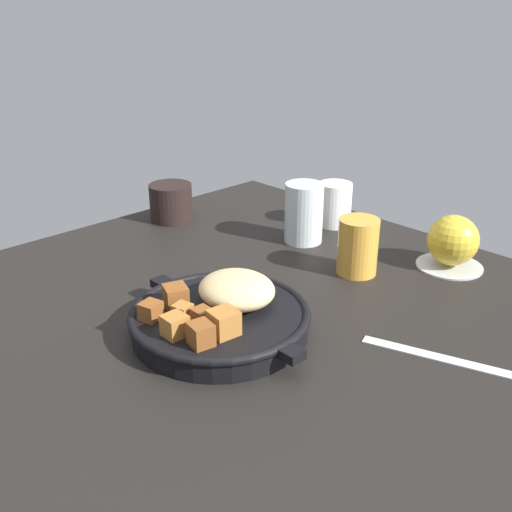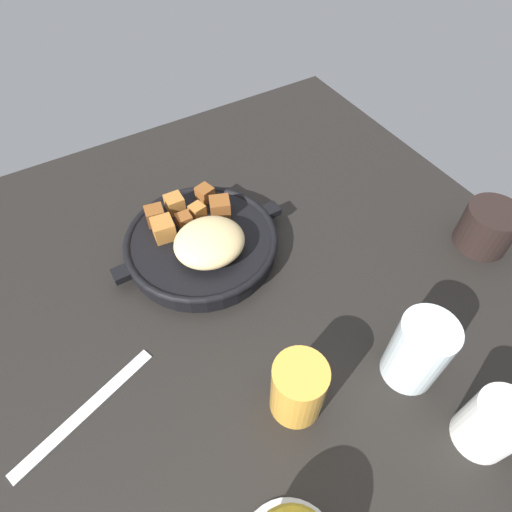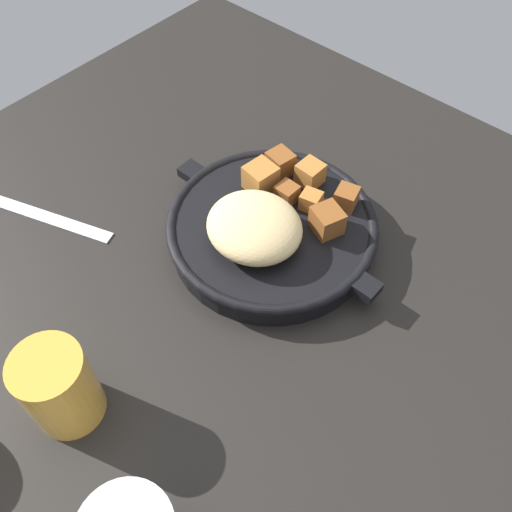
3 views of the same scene
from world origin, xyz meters
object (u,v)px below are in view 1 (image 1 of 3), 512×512
Objects in this scene: red_apple at (453,240)px; water_glass_tall at (304,213)px; cast_iron_skillet at (221,315)px; butter_knife at (443,358)px; white_creamer_pitcher at (335,204)px; coffee_mug_dark at (171,202)px; juice_glass_amber at (358,246)px.

water_glass_tall reaches higher than red_apple.
cast_iron_skillet is 28.01cm from butter_knife.
red_apple is 25.33cm from white_creamer_pitcher.
cast_iron_skillet reaches higher than butter_knife.
water_glass_tall reaches higher than cast_iron_skillet.
white_creamer_pitcher is at bearing 110.04° from cast_iron_skillet.
red_apple reaches higher than white_creamer_pitcher.
cast_iron_skillet is 44.10cm from white_creamer_pitcher.
white_creamer_pitcher is at bearing 40.91° from coffee_mug_dark.
red_apple reaches higher than coffee_mug_dark.
white_creamer_pitcher is (-38.50, 26.19, 3.93)cm from butter_knife.
white_creamer_pitcher is 1.00× the size of coffee_mug_dark.
red_apple reaches higher than butter_knife.
coffee_mug_dark is 0.91× the size of juice_glass_amber.
red_apple reaches higher than cast_iron_skillet.
coffee_mug_dark is (-62.29, 5.57, 3.37)cm from butter_knife.
juice_glass_amber reaches higher than coffee_mug_dark.
juice_glass_amber reaches higher than cast_iron_skillet.
coffee_mug_dark is 40.43cm from juice_glass_amber.
cast_iron_skillet is at bearing -69.96° from white_creamer_pitcher.
cast_iron_skillet is at bearing -104.30° from red_apple.
juice_glass_amber is at bearing 9.30° from coffee_mug_dark.
white_creamer_pitcher is (-15.10, 41.40, 1.57)cm from cast_iron_skillet.
juice_glass_amber reaches higher than butter_knife.
coffee_mug_dark is at bearing 155.52° from butter_knife.
cast_iron_skillet is 1.41× the size of butter_knife.
white_creamer_pitcher is at bearing 97.76° from water_glass_tall.
red_apple is at bearing 21.31° from coffee_mug_dark.
white_creamer_pitcher is 31.49cm from coffee_mug_dark.
red_apple is at bearing 20.36° from water_glass_tall.
water_glass_tall is at bearing 137.48° from butter_knife.
cast_iron_skillet is at bearing -92.08° from juice_glass_amber.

